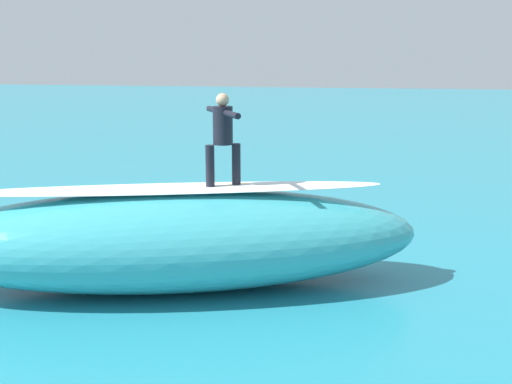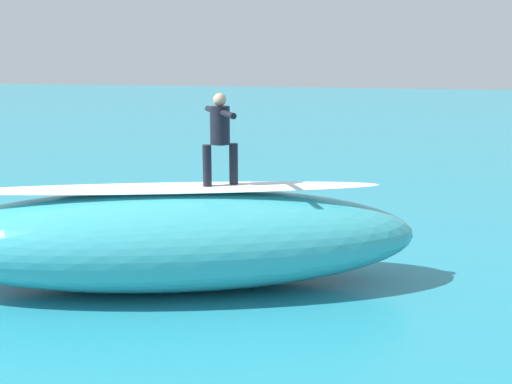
{
  "view_description": "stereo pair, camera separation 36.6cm",
  "coord_description": "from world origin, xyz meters",
  "px_view_note": "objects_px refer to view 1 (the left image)",
  "views": [
    {
      "loc": [
        -4.11,
        12.61,
        4.01
      ],
      "look_at": [
        -1.86,
        0.71,
        1.32
      ],
      "focal_mm": 44.51,
      "sensor_mm": 36.0,
      "label": 1
    },
    {
      "loc": [
        -4.46,
        12.54,
        4.01
      ],
      "look_at": [
        -1.86,
        0.71,
        1.32
      ],
      "focal_mm": 44.51,
      "sensor_mm": 36.0,
      "label": 2
    }
  ],
  "objects_px": {
    "surfer_riding": "(223,132)",
    "surfboard_paddling": "(281,232)",
    "surfboard_riding": "(223,188)",
    "surfer_paddling": "(275,224)"
  },
  "relations": [
    {
      "from": "surfboard_riding",
      "to": "surfboard_paddling",
      "type": "distance_m",
      "value": 3.79
    },
    {
      "from": "surfboard_paddling",
      "to": "surfer_paddling",
      "type": "xyz_separation_m",
      "value": [
        0.12,
        0.07,
        0.19
      ]
    },
    {
      "from": "surfer_riding",
      "to": "surfer_paddling",
      "type": "distance_m",
      "value": 4.11
    },
    {
      "from": "surfer_paddling",
      "to": "surfer_riding",
      "type": "bearing_deg",
      "value": -127.26
    },
    {
      "from": "surfboard_riding",
      "to": "surfer_paddling",
      "type": "bearing_deg",
      "value": -129.16
    },
    {
      "from": "surfer_riding",
      "to": "surfboard_paddling",
      "type": "xyz_separation_m",
      "value": [
        -0.49,
        -3.34,
        -2.64
      ]
    },
    {
      "from": "surfboard_paddling",
      "to": "surfer_paddling",
      "type": "height_order",
      "value": "surfer_paddling"
    },
    {
      "from": "surfer_paddling",
      "to": "surfboard_riding",
      "type": "bearing_deg",
      "value": -127.26
    },
    {
      "from": "surfer_riding",
      "to": "surfer_paddling",
      "type": "xyz_separation_m",
      "value": [
        -0.38,
        -3.28,
        -2.46
      ]
    },
    {
      "from": "surfboard_riding",
      "to": "surfer_riding",
      "type": "relative_size",
      "value": 1.39
    }
  ]
}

